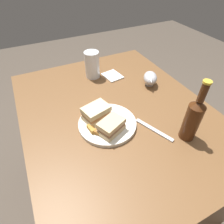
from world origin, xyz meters
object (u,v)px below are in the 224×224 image
object	(u,v)px
sandwich_half_left	(96,113)
fork	(154,130)
pint_glass	(92,66)
sandwich_half_right	(111,126)
cider_bottle	(193,118)
plate	(107,124)
gravy_boat	(150,78)
napkin	(112,76)

from	to	relation	value
sandwich_half_left	fork	bearing A→B (deg)	-128.84
pint_glass	sandwich_half_left	bearing A→B (deg)	160.90
sandwich_half_right	pint_glass	distance (m)	0.46
sandwich_half_right	fork	distance (m)	0.18
cider_bottle	fork	size ratio (longest dim) A/B	1.47
sandwich_half_left	pint_glass	xyz separation A→B (m)	(0.36, -0.12, 0.02)
plate	cider_bottle	world-z (taller)	cider_bottle
gravy_boat	cider_bottle	bearing A→B (deg)	168.37
pint_glass	cider_bottle	world-z (taller)	cider_bottle
sandwich_half_left	sandwich_half_right	world-z (taller)	sandwich_half_left
plate	sandwich_half_right	world-z (taller)	sandwich_half_right
gravy_boat	napkin	size ratio (longest dim) A/B	1.18
cider_bottle	gravy_boat	bearing A→B (deg)	-11.63
pint_glass	cider_bottle	distance (m)	0.62
sandwich_half_left	gravy_boat	bearing A→B (deg)	-69.79
sandwich_half_right	pint_glass	bearing A→B (deg)	-12.28
pint_glass	plate	bearing A→B (deg)	167.08
fork	plate	bearing A→B (deg)	32.77
napkin	pint_glass	bearing A→B (deg)	63.72
sandwich_half_right	sandwich_half_left	bearing A→B (deg)	14.92
plate	cider_bottle	size ratio (longest dim) A/B	0.94
pint_glass	napkin	xyz separation A→B (m)	(-0.05, -0.10, -0.06)
gravy_boat	fork	world-z (taller)	gravy_boat
sandwich_half_right	cider_bottle	size ratio (longest dim) A/B	0.46
cider_bottle	sandwich_half_left	bearing A→B (deg)	50.83
gravy_boat	napkin	world-z (taller)	gravy_boat
gravy_boat	cider_bottle	xyz separation A→B (m)	(-0.38, 0.08, 0.06)
plate	gravy_boat	xyz separation A→B (m)	(0.18, -0.34, 0.03)
napkin	fork	world-z (taller)	napkin
sandwich_half_left	sandwich_half_right	xyz separation A→B (m)	(-0.09, -0.03, -0.00)
plate	fork	world-z (taller)	plate
plate	gravy_boat	size ratio (longest dim) A/B	1.92
fork	napkin	bearing A→B (deg)	-26.00
sandwich_half_right	napkin	bearing A→B (deg)	-26.69
pint_glass	cider_bottle	size ratio (longest dim) A/B	0.57
plate	fork	bearing A→B (deg)	-125.16
plate	pint_glass	distance (m)	0.41
plate	napkin	world-z (taller)	plate
gravy_boat	napkin	distance (m)	0.23
sandwich_half_left	napkin	size ratio (longest dim) A/B	1.14
plate	cider_bottle	bearing A→B (deg)	-126.98
gravy_boat	fork	size ratio (longest dim) A/B	0.72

